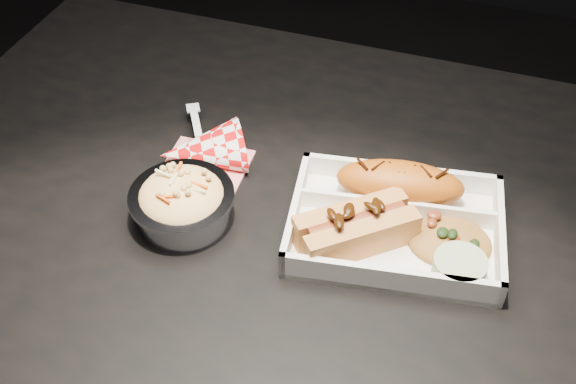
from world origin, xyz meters
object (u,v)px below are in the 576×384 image
Objects in this scene: food_tray at (395,228)px; foil_coleslaw_cup at (182,201)px; fried_pastry at (400,183)px; dining_table at (326,269)px; hotdog at (356,227)px; napkin_fork at (202,151)px.

food_tray is 0.26m from foil_coleslaw_cup.
foil_coleslaw_cup is (-0.24, -0.11, -0.00)m from fried_pastry.
foil_coleslaw_cup is at bearing -154.98° from fried_pastry.
food_tray reaches higher than dining_table.
foil_coleslaw_cup reaches higher than food_tray.
dining_table is 0.16m from fried_pastry.
hotdog is 1.13× the size of foil_coleslaw_cup.
foil_coleslaw_cup reaches higher than napkin_fork.
hotdog is (-0.04, -0.03, 0.02)m from food_tray.
dining_table is 0.22m from foil_coleslaw_cup.
hotdog is at bearing 39.08° from napkin_fork.
hotdog reaches higher than fried_pastry.
fried_pastry is 1.24× the size of foil_coleslaw_cup.
hotdog is 0.21m from foil_coleslaw_cup.
napkin_fork is (-0.02, 0.11, -0.01)m from foil_coleslaw_cup.
foil_coleslaw_cup is 0.11m from napkin_fork.
fried_pastry is at bearing 59.65° from napkin_fork.
napkin_fork reaches higher than dining_table.
dining_table is at bearing 42.80° from napkin_fork.
food_tray is 1.90× the size of hotdog.
food_tray is 0.06m from hotdog.
hotdog is (0.04, -0.03, 0.12)m from dining_table.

